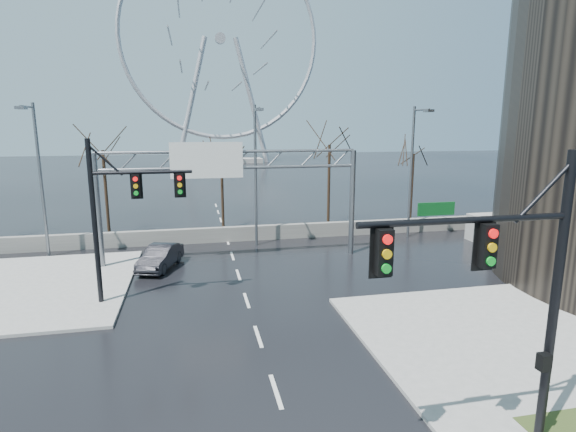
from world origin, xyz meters
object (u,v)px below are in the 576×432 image
object	(u,v)px
signal_mast_far	(119,206)
ferris_wheel	(220,47)
car	(160,257)
signal_mast_near	(512,279)
sign_gantry	(226,181)

from	to	relation	value
signal_mast_far	ferris_wheel	bearing A→B (deg)	82.80
signal_mast_far	car	distance (m)	6.88
signal_mast_far	ferris_wheel	xyz separation A→B (m)	(10.87, 86.04, 21.30)
car	signal_mast_near	bearing A→B (deg)	-43.61
sign_gantry	car	size ratio (longest dim) A/B	3.80
sign_gantry	ferris_wheel	world-z (taller)	ferris_wheel
signal_mast_far	signal_mast_near	bearing A→B (deg)	-49.74
signal_mast_far	sign_gantry	world-z (taller)	signal_mast_far
signal_mast_far	car	bearing A→B (deg)	75.85
signal_mast_near	signal_mast_far	xyz separation A→B (m)	(-11.01, 13.00, -0.04)
sign_gantry	signal_mast_near	bearing A→B (deg)	-73.81
ferris_wheel	car	size ratio (longest dim) A/B	11.84
signal_mast_far	ferris_wheel	distance (m)	89.30
signal_mast_far	car	size ratio (longest dim) A/B	1.86
ferris_wheel	signal_mast_near	bearing A→B (deg)	-89.92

